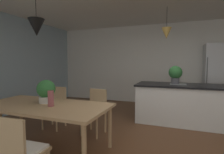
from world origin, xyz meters
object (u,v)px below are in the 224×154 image
at_px(refrigerator, 218,78).
at_px(chair_far_left, 55,106).
at_px(potted_plant_on_table, 46,91).
at_px(potted_plant_on_island, 175,74).
at_px(chair_near_right, 20,152).
at_px(kitchen_island, 184,103).
at_px(dining_table, 44,108).
at_px(vase_on_dining_table, 51,99).
at_px(chair_far_right, 95,110).

bearing_deg(refrigerator, chair_far_left, -143.05).
bearing_deg(potted_plant_on_table, chair_far_left, 119.61).
distance_m(chair_far_left, potted_plant_on_table, 0.97).
bearing_deg(potted_plant_on_island, chair_near_right, -116.04).
height_order(kitchen_island, refrigerator, refrigerator).
xyz_separation_m(dining_table, vase_on_dining_table, (0.19, -0.05, 0.18)).
bearing_deg(chair_far_right, kitchen_island, 37.21).
bearing_deg(chair_far_right, potted_plant_on_table, -125.24).
distance_m(potted_plant_on_table, vase_on_dining_table, 0.31).
relative_size(chair_far_left, vase_on_dining_table, 3.63).
relative_size(chair_far_right, chair_far_left, 1.00).
distance_m(chair_far_right, refrigerator, 3.78).
distance_m(refrigerator, vase_on_dining_table, 4.63).
bearing_deg(dining_table, chair_far_left, 118.59).
height_order(dining_table, refrigerator, refrigerator).
xyz_separation_m(kitchen_island, refrigerator, (0.95, 1.42, 0.51)).
bearing_deg(chair_near_right, vase_on_dining_table, 109.27).
xyz_separation_m(chair_near_right, chair_far_left, (-0.95, 1.75, 0.00)).
bearing_deg(dining_table, vase_on_dining_table, -14.66).
bearing_deg(chair_far_right, chair_far_left, 180.00).
relative_size(chair_far_right, potted_plant_on_table, 2.28).
distance_m(dining_table, potted_plant_on_island, 2.93).
bearing_deg(chair_far_right, vase_on_dining_table, -107.44).
xyz_separation_m(chair_near_right, refrigerator, (2.62, 4.43, 0.50)).
xyz_separation_m(chair_far_right, refrigerator, (2.62, 2.69, 0.50)).
bearing_deg(chair_far_left, chair_far_right, -0.00).
relative_size(potted_plant_on_island, potted_plant_on_table, 1.13).
bearing_deg(dining_table, refrigerator, 48.99).
relative_size(dining_table, vase_on_dining_table, 8.76).
relative_size(kitchen_island, vase_on_dining_table, 9.03).
xyz_separation_m(chair_far_right, chair_far_left, (-0.95, 0.00, 0.00)).
relative_size(chair_far_left, kitchen_island, 0.40).
height_order(chair_far_right, kitchen_island, kitchen_island).
bearing_deg(kitchen_island, potted_plant_on_table, -137.48).
bearing_deg(vase_on_dining_table, chair_far_left, 125.69).
distance_m(chair_near_right, potted_plant_on_table, 1.22).
xyz_separation_m(chair_near_right, kitchen_island, (1.67, 3.02, -0.01)).
xyz_separation_m(chair_near_right, potted_plant_on_island, (1.47, 3.02, 0.68)).
relative_size(chair_far_right, vase_on_dining_table, 3.63).
height_order(chair_far_left, potted_plant_on_island, potted_plant_on_island).
height_order(chair_near_right, kitchen_island, kitchen_island).
relative_size(chair_far_left, potted_plant_on_island, 2.01).
bearing_deg(potted_plant_on_island, vase_on_dining_table, -128.81).
xyz_separation_m(chair_far_left, vase_on_dining_table, (0.66, -0.92, 0.38)).
height_order(dining_table, potted_plant_on_table, potted_plant_on_table).
height_order(dining_table, potted_plant_on_island, potted_plant_on_island).
height_order(dining_table, vase_on_dining_table, vase_on_dining_table).
bearing_deg(chair_near_right, refrigerator, 59.41).
bearing_deg(dining_table, kitchen_island, 44.94).
bearing_deg(kitchen_island, chair_near_right, -119.01).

